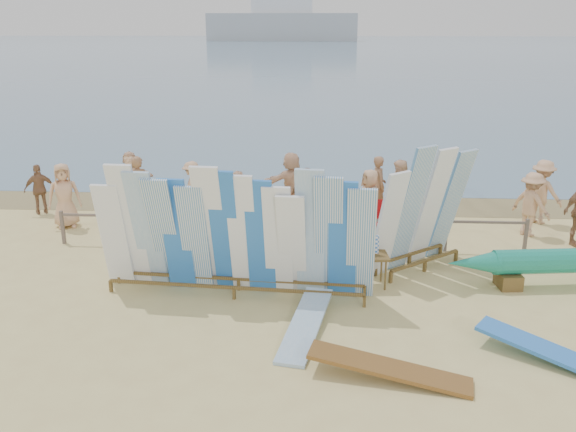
# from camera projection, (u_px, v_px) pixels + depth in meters

# --- Properties ---
(ground) EXTENTS (160.00, 160.00, 0.00)m
(ground) POSITION_uv_depth(u_px,v_px,m) (282.00, 297.00, 13.02)
(ground) COLOR #D1C179
(ground) RESTS_ON ground
(ocean) EXTENTS (320.00, 240.00, 0.02)m
(ocean) POSITION_uv_depth(u_px,v_px,m) (321.00, 48.00, 134.74)
(ocean) COLOR slate
(ocean) RESTS_ON ground
(wet_sand_strip) EXTENTS (40.00, 2.60, 0.01)m
(wet_sand_strip) POSITION_uv_depth(u_px,v_px,m) (296.00, 202.00, 19.87)
(wet_sand_strip) COLOR olive
(wet_sand_strip) RESTS_ON ground
(distant_ship) EXTENTS (45.00, 8.00, 14.00)m
(distant_ship) POSITION_uv_depth(u_px,v_px,m) (282.00, 23.00, 183.23)
(distant_ship) COLOR #999EA3
(distant_ship) RESTS_ON ocean
(fence) EXTENTS (12.08, 0.08, 0.90)m
(fence) POSITION_uv_depth(u_px,v_px,m) (289.00, 225.00, 15.68)
(fence) COLOR #69594F
(fence) RESTS_ON ground
(main_surfboard_rack) EXTENTS (5.92, 1.22, 2.92)m
(main_surfboard_rack) POSITION_uv_depth(u_px,v_px,m) (235.00, 237.00, 12.77)
(main_surfboard_rack) COLOR brown
(main_surfboard_rack) RESTS_ON ground
(side_surfboard_rack) EXTENTS (2.59, 2.30, 3.06)m
(side_surfboard_rack) POSITION_uv_depth(u_px,v_px,m) (421.00, 213.00, 14.15)
(side_surfboard_rack) COLOR brown
(side_surfboard_rack) RESTS_ON ground
(vendor_table) EXTENTS (0.96, 0.72, 1.19)m
(vendor_table) POSITION_uv_depth(u_px,v_px,m) (367.00, 269.00, 13.47)
(vendor_table) COLOR brown
(vendor_table) RESTS_ON ground
(flat_board_d) EXTENTS (2.53, 1.99, 0.39)m
(flat_board_d) POSITION_uv_depth(u_px,v_px,m) (554.00, 364.00, 10.50)
(flat_board_d) COLOR blue
(flat_board_d) RESTS_ON ground
(flat_board_c) EXTENTS (2.75, 1.10, 0.39)m
(flat_board_c) POSITION_uv_depth(u_px,v_px,m) (389.00, 379.00, 10.06)
(flat_board_c) COLOR brown
(flat_board_c) RESTS_ON ground
(flat_board_a) EXTENTS (1.06, 2.75, 0.29)m
(flat_board_a) POSITION_uv_depth(u_px,v_px,m) (306.00, 330.00, 11.63)
(flat_board_a) COLOR #82AAD1
(flat_board_a) RESTS_ON ground
(beach_chair_left) EXTENTS (0.70, 0.72, 0.96)m
(beach_chair_left) POSITION_uv_depth(u_px,v_px,m) (281.00, 224.00, 16.87)
(beach_chair_left) COLOR red
(beach_chair_left) RESTS_ON ground
(beach_chair_right) EXTENTS (0.63, 0.65, 0.90)m
(beach_chair_right) POSITION_uv_depth(u_px,v_px,m) (376.00, 224.00, 16.93)
(beach_chair_right) COLOR red
(beach_chair_right) RESTS_ON ground
(stroller) EXTENTS (0.54, 0.76, 1.04)m
(stroller) POSITION_uv_depth(u_px,v_px,m) (391.00, 225.00, 16.36)
(stroller) COLOR red
(stroller) RESTS_ON ground
(beachgoer_8) EXTENTS (0.98, 0.92, 1.87)m
(beachgoer_8) POSITION_uv_depth(u_px,v_px,m) (400.00, 192.00, 17.54)
(beachgoer_8) COLOR beige
(beachgoer_8) RESTS_ON ground
(beachgoer_9) EXTENTS (1.22, 1.20, 1.87)m
(beachgoer_9) POSITION_uv_depth(u_px,v_px,m) (542.00, 192.00, 17.58)
(beachgoer_9) COLOR tan
(beachgoer_9) RESTS_ON ground
(beachgoer_6) EXTENTS (0.67, 0.94, 1.74)m
(beachgoer_6) POSITION_uv_depth(u_px,v_px,m) (369.00, 200.00, 17.04)
(beachgoer_6) COLOR tan
(beachgoer_6) RESTS_ON ground
(beachgoer_0) EXTENTS (1.00, 0.75, 1.85)m
(beachgoer_0) POSITION_uv_depth(u_px,v_px,m) (64.00, 196.00, 17.24)
(beachgoer_0) COLOR tan
(beachgoer_0) RESTS_ON ground
(beachgoer_extra_1) EXTENTS (0.97, 0.79, 1.53)m
(beachgoer_extra_1) POSITION_uv_depth(u_px,v_px,m) (40.00, 189.00, 18.51)
(beachgoer_extra_1) COLOR #8C6042
(beachgoer_extra_1) RESTS_ON ground
(beachgoer_4) EXTENTS (1.17, 0.79, 1.83)m
(beachgoer_4) POSITION_uv_depth(u_px,v_px,m) (307.00, 200.00, 16.82)
(beachgoer_4) COLOR #8C6042
(beachgoer_4) RESTS_ON ground
(beachgoer_extra_0) EXTENTS (1.08, 1.19, 1.77)m
(beachgoer_extra_0) POSITION_uv_depth(u_px,v_px,m) (531.00, 204.00, 16.57)
(beachgoer_extra_0) COLOR tan
(beachgoer_extra_0) RESTS_ON ground
(beachgoer_7) EXTENTS (0.48, 0.71, 1.81)m
(beachgoer_7) POSITION_uv_depth(u_px,v_px,m) (379.00, 186.00, 18.38)
(beachgoer_7) COLOR #8C6042
(beachgoer_7) RESTS_ON ground
(beachgoer_1) EXTENTS (0.71, 0.42, 1.89)m
(beachgoer_1) POSITION_uv_depth(u_px,v_px,m) (139.00, 187.00, 18.05)
(beachgoer_1) COLOR #8C6042
(beachgoer_1) RESTS_ON ground
(beachgoer_5) EXTENTS (1.81, 1.25, 1.87)m
(beachgoer_5) POSITION_uv_depth(u_px,v_px,m) (291.00, 182.00, 18.64)
(beachgoer_5) COLOR beige
(beachgoer_5) RESTS_ON ground
(beachgoer_2) EXTENTS (0.81, 0.51, 1.54)m
(beachgoer_2) POSITION_uv_depth(u_px,v_px,m) (240.00, 197.00, 17.65)
(beachgoer_2) COLOR beige
(beachgoer_2) RESTS_ON ground
(beachgoer_11) EXTENTS (1.56, 0.61, 1.65)m
(beachgoer_11) POSITION_uv_depth(u_px,v_px,m) (131.00, 177.00, 19.78)
(beachgoer_11) COLOR beige
(beachgoer_11) RESTS_ON ground
(beachgoer_3) EXTENTS (0.77, 1.09, 1.56)m
(beachgoer_3) POSITION_uv_depth(u_px,v_px,m) (192.00, 186.00, 18.82)
(beachgoer_3) COLOR tan
(beachgoer_3) RESTS_ON ground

